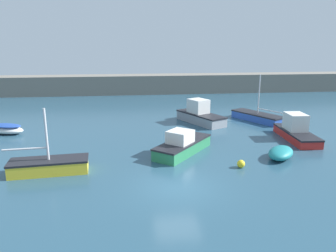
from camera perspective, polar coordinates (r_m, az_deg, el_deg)
name	(u,v)px	position (r m, az deg, el deg)	size (l,w,h in m)	color
ground_plane	(177,189)	(17.95, 1.64, -10.83)	(120.00, 120.00, 0.20)	#284C60
harbor_breakwater	(145,84)	(49.66, -3.96, 7.31)	(64.68, 3.69, 2.74)	slate
sailboat_short_mast	(257,117)	(33.37, 15.31, 1.57)	(4.11, 5.60, 4.53)	#2D56B7
sailboat_twin_hulled	(49,166)	(20.77, -19.99, -6.50)	(4.81, 1.97, 3.91)	yellow
cabin_cruiser_white	(200,115)	(31.48, 5.59, 1.96)	(4.15, 5.69, 2.23)	gray
motorboat_grey_hull	(296,130)	(27.99, 21.39, -0.73)	(2.04, 5.44, 2.03)	red
motorboat_with_cabin	(182,145)	(22.84, 2.49, -3.29)	(4.74, 5.24, 1.69)	#287A4C
open_tender_yellow	(281,153)	(23.13, 19.05, -4.44)	(2.82, 3.00, 0.77)	teal
rowboat_with_red_cover	(6,129)	(30.91, -26.41, -0.44)	(3.56, 2.51, 0.82)	white
mooring_buoy_yellow	(241,164)	(20.85, 12.60, -6.45)	(0.49, 0.49, 0.49)	yellow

